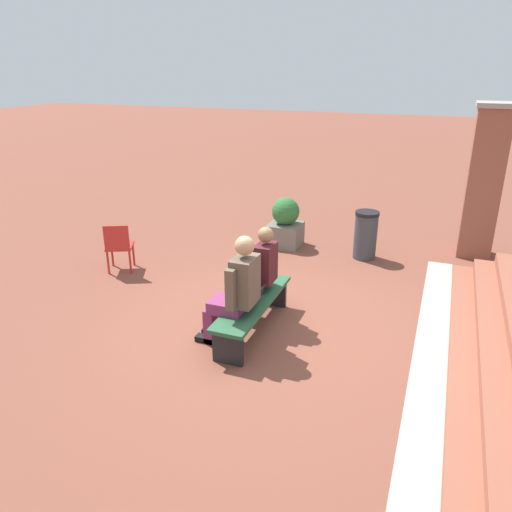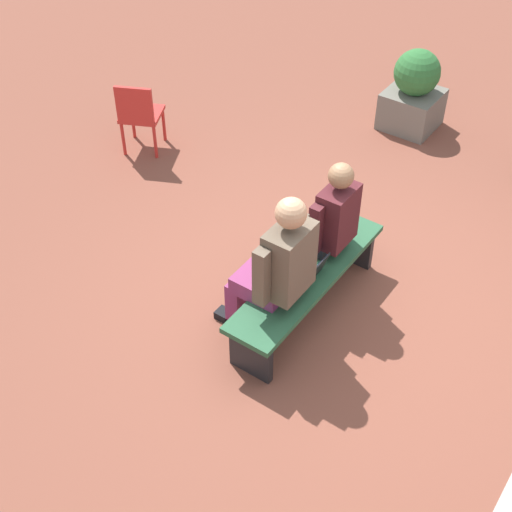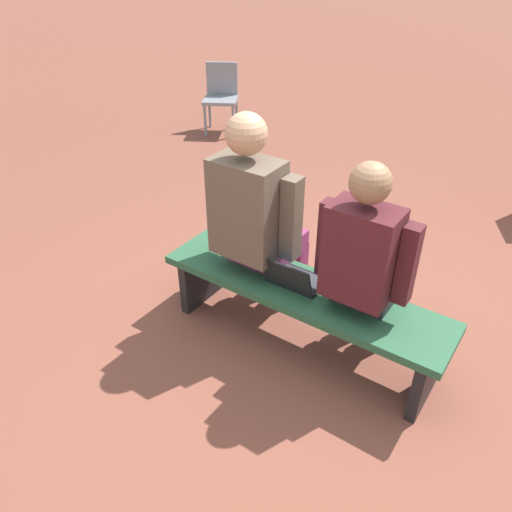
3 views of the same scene
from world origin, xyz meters
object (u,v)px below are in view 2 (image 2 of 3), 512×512
(bench, at_px, (307,281))
(person_student, at_px, (325,223))
(planter, at_px, (414,92))
(person_adult, at_px, (276,266))
(laptop, at_px, (306,273))
(plastic_chair_mid_courtyard, at_px, (139,113))

(bench, relative_size, person_student, 1.35)
(planter, bearing_deg, person_adult, 8.64)
(bench, height_order, planter, planter)
(bench, height_order, person_student, person_student)
(laptop, height_order, plastic_chair_mid_courtyard, plastic_chair_mid_courtyard)
(laptop, relative_size, plastic_chair_mid_courtyard, 0.38)
(person_student, relative_size, laptop, 4.16)
(plastic_chair_mid_courtyard, xyz_separation_m, planter, (-2.19, 2.18, -0.04))
(bench, bearing_deg, laptop, 13.21)
(bench, height_order, laptop, laptop)
(bench, height_order, plastic_chair_mid_courtyard, plastic_chair_mid_courtyard)
(bench, bearing_deg, person_student, -169.17)
(person_student, bearing_deg, laptop, 11.14)
(plastic_chair_mid_courtyard, relative_size, planter, 0.89)
(laptop, bearing_deg, planter, -169.13)
(person_adult, height_order, laptop, person_adult)
(bench, relative_size, person_adult, 1.25)
(person_adult, relative_size, plastic_chair_mid_courtyard, 1.71)
(bench, distance_m, person_adult, 0.55)
(person_adult, height_order, plastic_chair_mid_courtyard, person_adult)
(person_adult, height_order, planter, person_adult)
(person_adult, bearing_deg, bench, 168.71)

